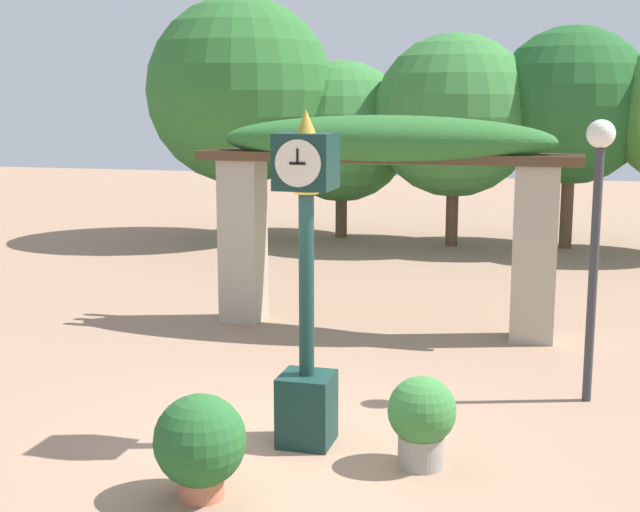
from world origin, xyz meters
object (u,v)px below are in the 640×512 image
Objects in this scene: pedestal_clock at (306,295)px; potted_plant_near_right at (422,418)px; potted_plant_near_left at (200,443)px; lamp_post at (597,205)px.

potted_plant_near_right is at bearing -12.60° from pedestal_clock.
pedestal_clock reaches higher than potted_plant_near_left.
potted_plant_near_left is 0.29× the size of lamp_post.
potted_plant_near_left is at bearing -133.47° from lamp_post.
potted_plant_near_right is at bearing -123.79° from lamp_post.
pedestal_clock reaches higher than potted_plant_near_right.
lamp_post is (3.25, 3.43, 1.73)m from potted_plant_near_left.
lamp_post is at bearing 46.53° from potted_plant_near_left.
pedestal_clock reaches higher than lamp_post.
pedestal_clock is 1.82m from potted_plant_near_left.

